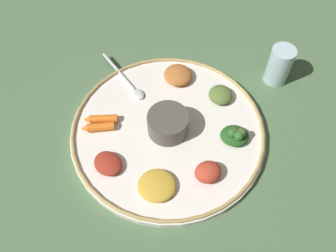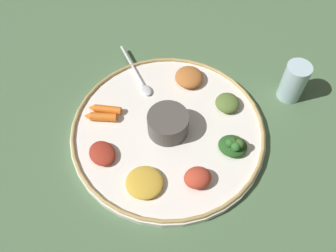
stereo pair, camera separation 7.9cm
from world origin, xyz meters
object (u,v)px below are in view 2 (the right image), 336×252
Objects in this scene: center_bowl at (168,123)px; carrot_outer at (101,117)px; carrot_near_spoon at (105,109)px; spoon at (139,78)px; drinking_glass at (293,83)px; greens_pile at (233,145)px.

center_bowl is 0.15m from carrot_outer.
carrot_near_spoon is 0.02m from carrot_outer.
spoon is 0.36m from drinking_glass.
greens_pile is at bearing 89.24° from carrot_outer.
center_bowl is 0.61× the size of spoon.
carrot_near_spoon is at bearing -22.34° from spoon.
drinking_glass reaches higher than carrot_near_spoon.
carrot_outer is 0.76× the size of drinking_glass.
drinking_glass is at bearing 112.49° from carrot_near_spoon.
carrot_outer is (-0.00, -0.30, -0.01)m from greens_pile.
carrot_near_spoon reaches higher than spoon.
carrot_outer is (0.01, -0.15, -0.02)m from center_bowl.
carrot_near_spoon is at bearing -94.62° from center_bowl.
greens_pile is 0.80× the size of carrot_near_spoon.
greens_pile is (0.01, 0.14, -0.01)m from center_bowl.
drinking_glass reaches higher than center_bowl.
center_bowl is 1.16× the size of carrot_near_spoon.
carrot_outer is (0.02, -0.00, 0.00)m from carrot_near_spoon.
spoon is 2.38× the size of greens_pile.
center_bowl is 0.16m from spoon.
drinking_glass is (-0.05, 0.36, 0.02)m from spoon.
carrot_outer is at bearing -64.95° from drinking_glass.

